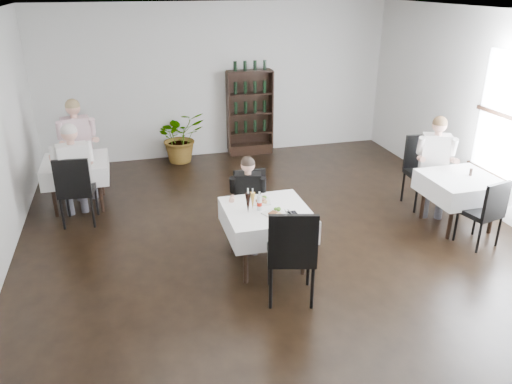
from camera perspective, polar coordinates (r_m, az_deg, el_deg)
The scene contains 23 objects.
room_shell at distance 5.97m, azimuth 4.07°, elevation 4.73°, with size 9.00×9.00×9.00m.
wine_shelf at distance 10.28m, azimuth -0.70°, elevation 8.94°, with size 0.90×0.28×1.75m.
main_table at distance 6.22m, azimuth 1.23°, elevation -3.19°, with size 1.03×1.03×0.77m.
left_table at distance 8.35m, azimuth -19.87°, elevation 2.46°, with size 0.98×0.98×0.77m.
right_table at distance 7.77m, azimuth 22.31°, elevation 0.56°, with size 0.98×0.98×0.77m.
potted_tree at distance 10.02m, azimuth -8.62°, elevation 6.29°, with size 0.92×0.79×1.02m, color #286021.
main_chair_far at distance 6.87m, azimuth -0.53°, elevation -1.05°, with size 0.46×0.47×0.98m.
main_chair_near at distance 5.48m, azimuth 4.10°, elevation -6.65°, with size 0.65×0.65×1.16m.
left_chair_far at distance 8.90m, azimuth -19.34°, elevation 3.07°, with size 0.54×0.54×0.90m.
left_chair_near at distance 7.68m, azimuth -19.93°, elevation 0.59°, with size 0.54×0.54×1.07m.
right_chair_far at distance 8.35m, azimuth 18.50°, elevation 2.80°, with size 0.55×0.55×1.12m.
right_chair_near at distance 7.33m, azimuth 24.82°, elevation -1.78°, with size 0.53×0.54×0.97m.
diner_main at distance 6.60m, azimuth -0.93°, elevation -0.45°, with size 0.53×0.56×1.27m.
diner_left_far at distance 8.76m, azimuth -19.69°, elevation 5.59°, with size 0.65×0.67×1.61m.
diner_left_near at distance 7.70m, azimuth -20.14°, elevation 2.87°, with size 0.63×0.66×1.54m.
diner_right_far at distance 8.08m, azimuth 19.84°, elevation 3.70°, with size 0.68×0.71×1.50m.
plate_far at distance 6.33m, azimuth 0.67°, elevation -1.03°, with size 0.25×0.25×0.07m.
plate_near at distance 6.01m, azimuth 2.22°, elevation -2.42°, with size 0.32×0.32×0.07m.
pilsner_dark at distance 6.00m, azimuth -0.92°, elevation -1.26°, with size 0.08×0.08×0.32m.
pilsner_lager at distance 6.10m, azimuth -0.39°, elevation -1.00°, with size 0.06×0.06×0.27m.
coke_bottle at distance 6.08m, azimuth 0.39°, elevation -1.25°, with size 0.06×0.06×0.24m.
napkin_cutlery at distance 6.02m, azimuth 3.84°, elevation -2.53°, with size 0.20×0.22×0.02m.
pepper_mill at distance 7.81m, azimuth 23.34°, elevation 2.10°, with size 0.04×0.04×0.11m, color black.
Camera 1 is at (-1.88, -5.34, 3.39)m, focal length 35.00 mm.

